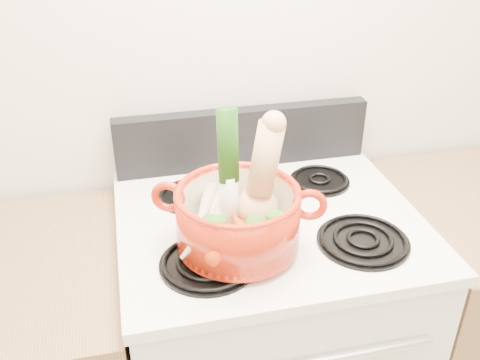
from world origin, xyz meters
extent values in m
cube|color=silver|center=(0.00, 1.75, 1.30)|extent=(3.50, 0.02, 2.60)
cube|color=silver|center=(0.00, 1.40, 0.46)|extent=(0.76, 0.65, 0.92)
cube|color=white|center=(0.00, 1.40, 0.93)|extent=(0.78, 0.67, 0.03)
cube|color=black|center=(0.00, 1.70, 1.04)|extent=(0.76, 0.05, 0.18)
cylinder|color=black|center=(-0.19, 1.24, 0.96)|extent=(0.22, 0.22, 0.02)
cylinder|color=black|center=(0.19, 1.24, 0.96)|extent=(0.22, 0.22, 0.02)
cylinder|color=black|center=(-0.19, 1.54, 0.96)|extent=(0.17, 0.17, 0.02)
cylinder|color=black|center=(0.19, 1.54, 0.96)|extent=(0.17, 0.17, 0.02)
cylinder|color=#A81F0A|center=(-0.11, 1.28, 1.04)|extent=(0.36, 0.36, 0.14)
torus|color=#A81F0A|center=(-0.26, 1.34, 1.09)|extent=(0.08, 0.04, 0.08)
torus|color=#A81F0A|center=(0.04, 1.23, 1.09)|extent=(0.08, 0.04, 0.08)
cylinder|color=beige|center=(-0.13, 1.31, 1.15)|extent=(0.06, 0.07, 0.31)
ellipsoid|color=tan|center=(-0.11, 1.35, 1.02)|extent=(0.09, 0.08, 0.05)
cone|color=#EDE6C1|center=(-0.17, 1.30, 1.02)|extent=(0.10, 0.24, 0.06)
cone|color=beige|center=(-0.17, 1.31, 1.02)|extent=(0.16, 0.14, 0.05)
cone|color=beige|center=(-0.14, 1.35, 1.03)|extent=(0.12, 0.19, 0.06)
cone|color=beige|center=(-0.19, 1.26, 1.04)|extent=(0.16, 0.17, 0.06)
cone|color=beige|center=(-0.18, 1.33, 1.04)|extent=(0.12, 0.21, 0.06)
cone|color=#BF4D09|center=(-0.10, 1.24, 1.01)|extent=(0.03, 0.16, 0.04)
cone|color=#C45109|center=(-0.17, 1.25, 1.02)|extent=(0.08, 0.14, 0.04)
cone|color=#C43C09|center=(-0.09, 1.24, 1.03)|extent=(0.11, 0.17, 0.05)
cone|color=#DE3F0B|center=(-0.14, 1.21, 1.03)|extent=(0.14, 0.13, 0.05)
cone|color=#D15A0A|center=(-0.11, 1.24, 1.04)|extent=(0.05, 0.15, 0.04)
camera|label=1|loc=(-0.34, 0.29, 1.72)|focal=40.00mm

